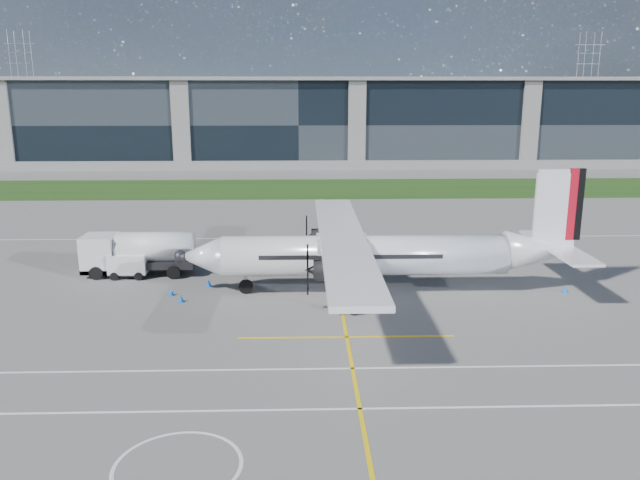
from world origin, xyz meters
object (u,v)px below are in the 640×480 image
Objects in this scene: safety_cone_nose_port at (181,298)px; safety_cone_stbdwing at (337,242)px; turboprop_aircraft at (380,232)px; ground_crew_person at (163,259)px; safety_cone_tail at (565,289)px; fuel_tanker_truck at (131,254)px; safety_cone_nose_stbd at (209,283)px; pylon_west at (24,85)px; pylon_east at (586,85)px; safety_cone_fwd at (171,292)px; baggage_tug at (129,266)px.

safety_cone_stbdwing is (10.92, 15.02, 0.00)m from safety_cone_nose_port.
ground_crew_person is at bearing 160.71° from turboprop_aircraft.
ground_crew_person is at bearing -149.79° from safety_cone_stbdwing.
ground_crew_person is 3.81× the size of safety_cone_tail.
safety_cone_tail is (12.61, -0.42, -3.93)m from turboprop_aircraft.
fuel_tanker_truck is at bearing 135.26° from ground_crew_person.
safety_cone_stbdwing is at bearing 98.78° from turboprop_aircraft.
safety_cone_stbdwing is at bearing 50.91° from safety_cone_nose_stbd.
safety_cone_nose_stbd is (74.04, -146.58, -14.75)m from pylon_west.
safety_cone_nose_port is at bearing -64.10° from pylon_west.
turboprop_aircraft is at bearing 178.09° from safety_cone_tail.
pylon_west and pylon_east have the same top height.
ground_crew_person is 3.81× the size of safety_cone_nose_port.
safety_cone_nose_stbd is (2.23, 1.84, 0.00)m from safety_cone_fwd.
baggage_tug is at bearing -92.28° from fuel_tanker_truck.
baggage_tug reaches higher than safety_cone_fwd.
safety_cone_nose_port is 1.00× the size of safety_cone_fwd.
pylon_west reaches higher than ground_crew_person.
ground_crew_person is at bearing 106.75° from safety_cone_fwd.
ground_crew_person is (2.16, 0.76, -0.65)m from fuel_tanker_truck.
safety_cone_nose_port is at bearing -121.64° from pylon_east.
pylon_west is 171.47m from turboprop_aircraft.
fuel_tanker_truck is 17.09× the size of safety_cone_nose_port.
fuel_tanker_truck is 2.38m from ground_crew_person.
safety_cone_fwd is at bearing -178.82° from turboprop_aircraft.
pylon_east is 168.36m from turboprop_aircraft.
pylon_east is 171.93m from ground_crew_person.
pylon_west is 60.00× the size of safety_cone_tail.
safety_cone_stbdwing is (13.57, 7.90, -0.70)m from ground_crew_person.
safety_cone_fwd is (3.89, -4.99, -1.35)m from fuel_tanker_truck.
safety_cone_nose_port is (-92.29, -149.77, -14.75)m from pylon_east.
safety_cone_stbdwing and safety_cone_tail have the same top height.
ground_crew_person is at bearing 135.32° from safety_cone_nose_stbd.
pylon_west reaches higher than turboprop_aircraft.
safety_cone_fwd is (-0.91, 1.36, 0.00)m from safety_cone_nose_port.
pylon_east is 163.50m from safety_cone_tail.
fuel_tanker_truck reaches higher than baggage_tug.
turboprop_aircraft is 14.09m from safety_cone_stbdwing.
ground_crew_person is 6.05m from safety_cone_fwd.
turboprop_aircraft is at bearing -7.57° from safety_cone_nose_stbd.
safety_cone_tail is at bearing -114.18° from pylon_east.
safety_cone_nose_stbd and safety_cone_tail have the same top height.
pylon_west is 60.00× the size of safety_cone_nose_stbd.
ground_crew_person reaches higher than safety_cone_tail.
ground_crew_person is at bearing 19.49° from fuel_tanker_truck.
pylon_east is 1.08× the size of turboprop_aircraft.
turboprop_aircraft is 16.87m from ground_crew_person.
pylon_east reaches higher than safety_cone_nose_port.
pylon_east is at bearing 58.88° from safety_cone_stbdwing.
turboprop_aircraft is at bearing -59.95° from pylon_west.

